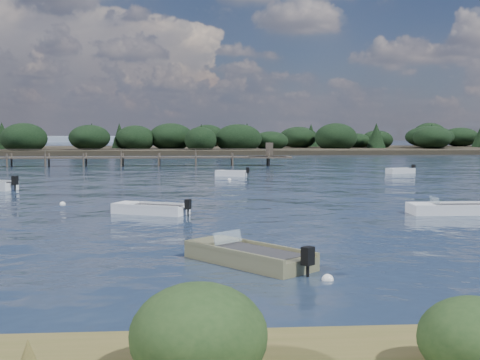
{
  "coord_description": "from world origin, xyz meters",
  "views": [
    {
      "loc": [
        -4.5,
        -22.46,
        3.89
      ],
      "look_at": [
        -1.9,
        14.0,
        1.0
      ],
      "focal_mm": 45.0,
      "sensor_mm": 36.0,
      "label": 1
    }
  ],
  "objects": [
    {
      "name": "dinghy_mid_grey",
      "position": [
        -6.76,
        6.43,
        0.13
      ],
      "size": [
        3.89,
        2.71,
        0.98
      ],
      "color": "silver",
      "rests_on": "ground"
    },
    {
      "name": "buoy_e",
      "position": [
        -1.87,
        26.69,
        0.0
      ],
      "size": [
        0.32,
        0.32,
        0.32
      ],
      "primitive_type": "sphere",
      "color": "silver",
      "rests_on": "ground"
    },
    {
      "name": "jetty",
      "position": [
        -21.74,
        47.99,
        0.98
      ],
      "size": [
        64.5,
        3.2,
        3.4
      ],
      "color": "#473E34",
      "rests_on": "ground"
    },
    {
      "name": "ground",
      "position": [
        0.0,
        60.0,
        0.0
      ],
      "size": [
        400.0,
        400.0,
        0.0
      ],
      "primitive_type": "plane",
      "color": "#152031",
      "rests_on": "ground"
    },
    {
      "name": "buoy_c",
      "position": [
        -11.8,
        10.51,
        0.0
      ],
      "size": [
        0.32,
        0.32,
        0.32
      ],
      "primitive_type": "sphere",
      "color": "silver",
      "rests_on": "ground"
    },
    {
      "name": "dinghy_mid_white_a",
      "position": [
        7.73,
        5.35,
        0.14
      ],
      "size": [
        4.5,
        1.64,
        1.05
      ],
      "color": "silver",
      "rests_on": "ground"
    },
    {
      "name": "shore_lip",
      "position": [
        0.0,
        -12.2,
        0.0
      ],
      "size": [
        160.0,
        0.6,
        0.3
      ],
      "primitive_type": "cube",
      "color": "black",
      "rests_on": "ground"
    },
    {
      "name": "dinghy_near_olive",
      "position": [
        -3.0,
        -4.88,
        0.14
      ],
      "size": [
        3.84,
        4.18,
        1.09
      ],
      "color": "#75724E",
      "rests_on": "ground"
    },
    {
      "name": "tender_far_grey_b",
      "position": [
        14.81,
        33.38,
        0.15
      ],
      "size": [
        3.08,
        1.92,
        1.04
      ],
      "color": "#BABFC2",
      "rests_on": "ground"
    },
    {
      "name": "buoy_b",
      "position": [
        6.11,
        4.92,
        0.0
      ],
      "size": [
        0.32,
        0.32,
        0.32
      ],
      "primitive_type": "sphere",
      "color": "silver",
      "rests_on": "ground"
    },
    {
      "name": "buoy_a",
      "position": [
        -1.07,
        -7.04,
        0.0
      ],
      "size": [
        0.32,
        0.32,
        0.32
      ],
      "primitive_type": "sphere",
      "color": "silver",
      "rests_on": "ground"
    },
    {
      "name": "far_headland",
      "position": [
        25.0,
        100.0,
        1.96
      ],
      "size": [
        190.0,
        40.0,
        5.8
      ],
      "color": "black",
      "rests_on": "ground"
    },
    {
      "name": "tender_far_white",
      "position": [
        -1.48,
        30.99,
        0.15
      ],
      "size": [
        3.08,
        1.91,
        1.04
      ],
      "color": "silver",
      "rests_on": "ground"
    }
  ]
}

